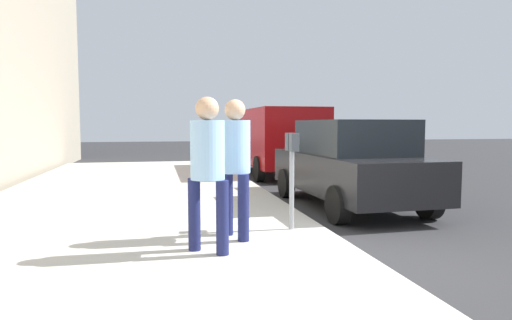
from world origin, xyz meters
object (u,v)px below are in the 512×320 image
Objects in this scene: parking_meter at (292,160)px; parked_van_far at (275,137)px; pedestrian_bystander at (208,160)px; parked_sedan_near at (350,163)px; pedestrian_at_meter at (235,156)px.

parking_meter is 0.27× the size of parked_van_far.
parked_van_far reaches higher than parking_meter.
parking_meter is 0.76× the size of pedestrian_bystander.
pedestrian_bystander reaches higher than parked_sedan_near.
parking_meter is 0.32× the size of parked_sedan_near.
parked_sedan_near is at bearing -40.76° from parking_meter.
pedestrian_at_meter reaches higher than parking_meter.
pedestrian_at_meter is at bearing 110.07° from parking_meter.
pedestrian_bystander is at bearing 160.70° from parked_van_far.
pedestrian_bystander reaches higher than parking_meter.
pedestrian_bystander is 0.42× the size of parked_sedan_near.
parked_van_far is (8.51, -2.76, -0.01)m from pedestrian_at_meter.
pedestrian_at_meter is 0.42× the size of parked_sedan_near.
parking_meter is at bearing -14.24° from pedestrian_bystander.
parked_sedan_near is (3.11, -3.20, -0.37)m from pedestrian_bystander.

